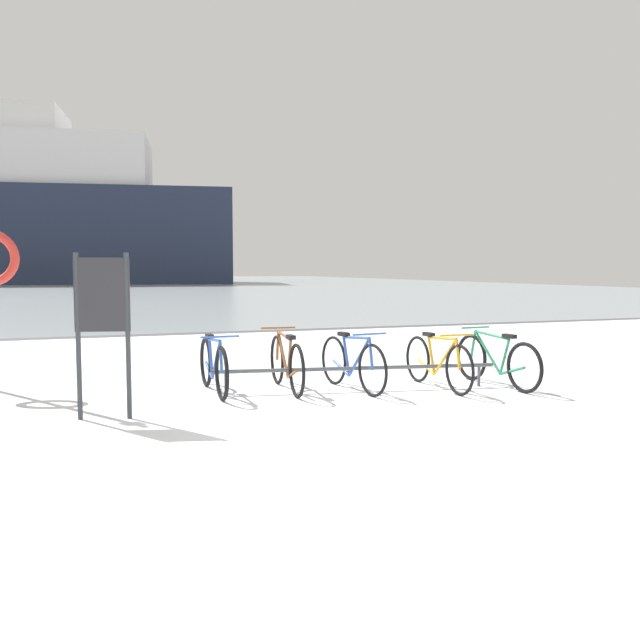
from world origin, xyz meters
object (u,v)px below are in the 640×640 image
object	(u,v)px
bicycle_3	(438,362)
bicycle_4	(496,361)
info_sign	(102,309)
bicycle_0	(213,366)
bicycle_1	(286,363)
bicycle_2	(352,363)

from	to	relation	value
bicycle_3	bicycle_4	size ratio (longest dim) A/B	0.99
info_sign	bicycle_0	bearing A→B (deg)	37.57
bicycle_0	info_sign	xyz separation A→B (m)	(-1.32, -1.01, 0.79)
bicycle_1	bicycle_2	distance (m)	0.84
bicycle_0	bicycle_2	size ratio (longest dim) A/B	1.02
bicycle_2	bicycle_0	bearing A→B (deg)	166.55
bicycle_0	info_sign	distance (m)	1.84
bicycle_0	bicycle_4	size ratio (longest dim) A/B	0.97
bicycle_1	bicycle_4	bearing A→B (deg)	-13.70
bicycle_2	info_sign	bearing A→B (deg)	-168.55
bicycle_0	bicycle_3	world-z (taller)	bicycle_0
bicycle_1	bicycle_4	xyz separation A→B (m)	(2.67, -0.65, -0.01)
bicycle_1	info_sign	world-z (taller)	info_sign
bicycle_2	info_sign	distance (m)	3.17
bicycle_0	info_sign	world-z (taller)	info_sign
bicycle_4	info_sign	world-z (taller)	info_sign
bicycle_0	bicycle_4	xyz separation A→B (m)	(3.58, -0.78, -0.00)
bicycle_4	info_sign	xyz separation A→B (m)	(-4.89, -0.23, 0.79)
bicycle_3	bicycle_4	world-z (taller)	bicycle_4
bicycle_3	info_sign	xyz separation A→B (m)	(-4.09, -0.35, 0.79)
bicycle_1	bicycle_4	size ratio (longest dim) A/B	0.98
bicycle_1	info_sign	size ratio (longest dim) A/B	0.98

